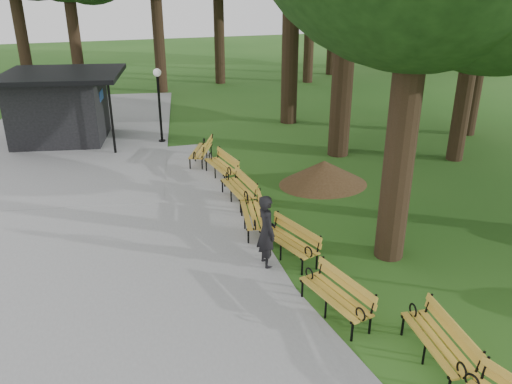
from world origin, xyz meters
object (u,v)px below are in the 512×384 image
object	(u,v)px
bench_2	(335,296)
bench_4	(253,215)
person	(266,231)
lamp_post	(158,90)
bench_5	(238,189)
bench_1	(437,342)
bench_7	(201,151)
kiosk	(59,107)
bench_3	(288,242)
bench_6	(221,166)
dirt_mound	(324,173)

from	to	relation	value
bench_2	bench_4	distance (m)	4.18
person	lamp_post	world-z (taller)	lamp_post
lamp_post	bench_5	distance (m)	7.19
bench_4	person	bearing A→B (deg)	2.48
bench_1	bench_7	world-z (taller)	same
lamp_post	bench_4	size ratio (longest dim) A/B	1.60
kiosk	bench_2	bearing A→B (deg)	-57.80
person	bench_3	size ratio (longest dim) A/B	0.95
bench_5	bench_6	size ratio (longest dim) A/B	1.00
bench_3	bench_2	bearing A→B (deg)	-15.31
bench_3	bench_5	world-z (taller)	same
bench_4	bench_5	size ratio (longest dim) A/B	1.00
bench_2	person	bearing A→B (deg)	-175.36
bench_3	bench_7	size ratio (longest dim) A/B	1.00
bench_3	bench_6	world-z (taller)	same
bench_3	bench_4	size ratio (longest dim) A/B	1.00
lamp_post	bench_6	world-z (taller)	lamp_post
lamp_post	bench_2	world-z (taller)	lamp_post
lamp_post	bench_4	xyz separation A→B (m)	(1.20, -8.75, -1.75)
bench_1	bench_3	distance (m)	4.43
dirt_mound	bench_1	world-z (taller)	bench_1
bench_1	bench_3	xyz separation A→B (m)	(-1.16, 4.28, 0.00)
person	bench_6	bearing A→B (deg)	-6.42
person	bench_5	bearing A→B (deg)	-8.46
bench_5	dirt_mound	bearing A→B (deg)	95.48
kiosk	lamp_post	bearing A→B (deg)	-9.45
kiosk	bench_4	world-z (taller)	kiosk
bench_5	bench_7	xyz separation A→B (m)	(-0.31, 3.90, 0.00)
person	kiosk	xyz separation A→B (m)	(-4.85, 12.11, 0.53)
bench_1	bench_7	distance (m)	11.91
bench_6	person	bearing A→B (deg)	-12.42
kiosk	dirt_mound	size ratio (longest dim) A/B	1.84
lamp_post	bench_4	bearing A→B (deg)	-82.17
lamp_post	bench_1	distance (m)	15.08
person	bench_7	size ratio (longest dim) A/B	0.95
person	bench_2	world-z (taller)	person
bench_2	bench_7	bearing A→B (deg)	171.25
person	bench_2	distance (m)	2.41
person	bench_5	size ratio (longest dim) A/B	0.95
person	bench_1	size ratio (longest dim) A/B	0.95
bench_3	dirt_mound	bearing A→B (deg)	128.60
bench_5	lamp_post	bearing A→B (deg)	-173.37
kiosk	bench_6	distance (m)	8.19
bench_2	bench_7	size ratio (longest dim) A/B	1.00
dirt_mound	bench_4	bearing A→B (deg)	-142.78
kiosk	bench_1	xyz separation A→B (m)	(6.63, -16.20, -0.99)
dirt_mound	bench_7	bearing A→B (deg)	135.29
kiosk	dirt_mound	bearing A→B (deg)	-31.90
lamp_post	bench_6	size ratio (longest dim) A/B	1.60
bench_3	bench_6	size ratio (longest dim) A/B	1.00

